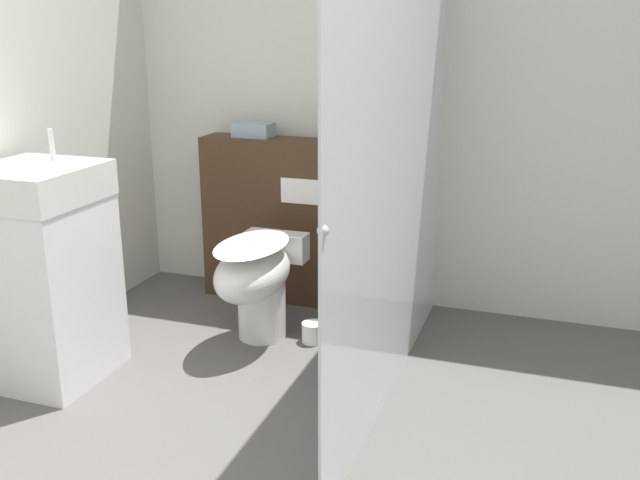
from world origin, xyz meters
name	(u,v)px	position (x,y,z in m)	size (l,w,h in m)	color
wall_back	(367,84)	(0.00, 2.28, 1.25)	(8.00, 0.06, 2.50)	silver
partition_panel	(307,223)	(-0.29, 2.10, 0.48)	(1.24, 0.23, 0.95)	#3D2819
shower_glass	(399,159)	(0.43, 1.24, 1.04)	(0.04, 2.02, 2.08)	silver
toilet	(257,278)	(-0.34, 1.49, 0.34)	(0.34, 0.65, 0.54)	white
sink_vanity	(45,274)	(-1.08, 0.83, 0.50)	(0.49, 0.52, 1.13)	white
hair_drier	(371,130)	(0.07, 2.10, 1.03)	(0.19, 0.06, 0.11)	black
folded_towel	(253,130)	(-0.62, 2.11, 0.99)	(0.22, 0.14, 0.08)	#8C9EAD
spare_toilet_roll	(313,332)	(-0.06, 1.56, 0.05)	(0.12, 0.12, 0.10)	white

